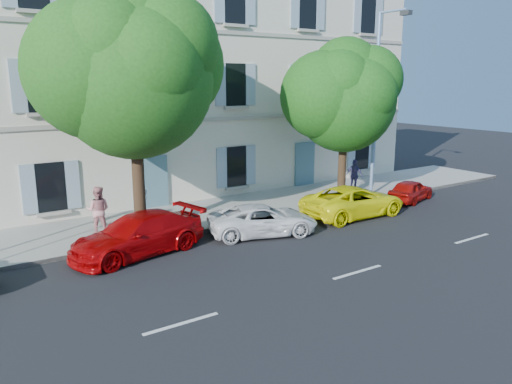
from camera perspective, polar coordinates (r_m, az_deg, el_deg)
ground at (r=18.80m, az=2.80°, el=-5.37°), size 90.00×90.00×0.00m
sidewalk at (r=22.35m, az=-4.04°, el=-2.25°), size 36.00×4.50×0.15m
kerb at (r=20.56m, az=-1.00°, el=-3.53°), size 36.00×0.16×0.16m
building at (r=26.74m, az=-10.59°, el=12.86°), size 28.00×7.00×12.00m
car_red_coupe at (r=17.43m, az=-13.36°, el=-4.78°), size 5.07×2.85×1.39m
car_white_coupe at (r=19.13m, az=0.80°, el=-3.20°), size 4.60×3.15×1.17m
car_yellow_supercar at (r=22.11m, az=11.09°, el=-1.04°), size 4.84×2.30×1.33m
car_red_hatchback at (r=25.57m, az=17.25°, el=0.18°), size 3.39×2.11×1.08m
tree_left at (r=18.60m, az=-13.86°, el=12.43°), size 5.72×5.72×8.86m
tree_right at (r=23.94m, az=10.09°, el=10.18°), size 4.76×4.76×7.33m
street_lamp at (r=25.17m, az=13.83°, el=10.77°), size 0.28×1.86×8.80m
pedestrian_a at (r=19.68m, az=-12.80°, el=-1.95°), size 0.70×0.65×1.61m
pedestrian_b at (r=19.58m, az=-17.59°, el=-2.00°), size 1.11×1.05×1.82m
pedestrian_c at (r=26.39m, az=11.20°, el=1.87°), size 0.62×1.04×1.67m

